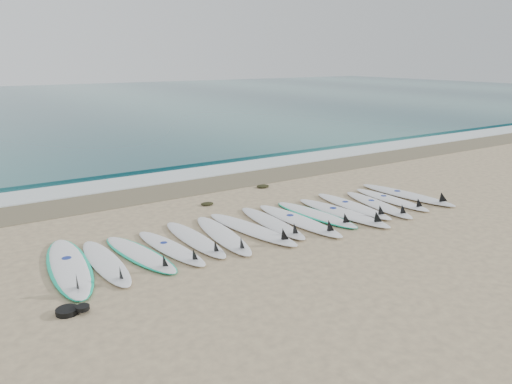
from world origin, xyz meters
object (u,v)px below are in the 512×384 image
surfboard_7 (273,223)px  leash_coil (71,310)px  surfboard_0 (69,267)px  surfboard_14 (409,195)px

surfboard_7 → leash_coil: size_ratio=5.60×
surfboard_0 → surfboard_7: size_ratio=1.16×
surfboard_14 → surfboard_7: bearing=172.1°
leash_coil → surfboard_7: bearing=18.5°
surfboard_7 → surfboard_14: size_ratio=0.89×
surfboard_0 → surfboard_14: size_ratio=1.04×
surfboard_0 → surfboard_14: bearing=5.2°
leash_coil → surfboard_14: bearing=9.2°
surfboard_7 → surfboard_14: bearing=2.0°
surfboard_7 → leash_coil: (-4.70, -1.58, -0.01)m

